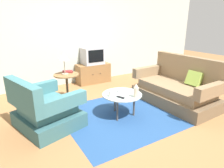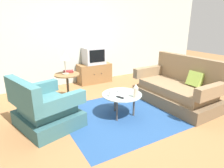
{
  "view_description": "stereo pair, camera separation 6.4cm",
  "coord_description": "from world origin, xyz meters",
  "px_view_note": "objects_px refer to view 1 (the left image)",
  "views": [
    {
      "loc": [
        -1.81,
        -2.71,
        1.68
      ],
      "look_at": [
        -0.03,
        0.24,
        0.55
      ],
      "focal_mm": 31.14,
      "sensor_mm": 36.0,
      "label": 1
    },
    {
      "loc": [
        -1.75,
        -2.74,
        1.68
      ],
      "look_at": [
        -0.03,
        0.24,
        0.55
      ],
      "focal_mm": 31.14,
      "sensor_mm": 36.0,
      "label": 2
    }
  ],
  "objects_px": {
    "television": "(93,56)",
    "tv_remote_dark": "(121,97)",
    "couch": "(177,89)",
    "tv_remote_silver": "(119,90)",
    "armchair": "(45,110)",
    "side_table": "(67,82)",
    "vase": "(136,91)",
    "coffee_table": "(122,96)",
    "tv_stand": "(93,73)",
    "table_lamp": "(64,58)",
    "book": "(68,72)",
    "mug": "(111,94)"
  },
  "relations": [
    {
      "from": "tv_stand",
      "to": "book",
      "type": "height_order",
      "value": "book"
    },
    {
      "from": "tv_remote_dark",
      "to": "tv_remote_silver",
      "type": "distance_m",
      "value": 0.34
    },
    {
      "from": "tv_stand",
      "to": "tv_remote_dark",
      "type": "relative_size",
      "value": 6.09
    },
    {
      "from": "tv_stand",
      "to": "mug",
      "type": "distance_m",
      "value": 2.22
    },
    {
      "from": "armchair",
      "to": "book",
      "type": "distance_m",
      "value": 1.3
    },
    {
      "from": "couch",
      "to": "side_table",
      "type": "distance_m",
      "value": 2.35
    },
    {
      "from": "armchair",
      "to": "mug",
      "type": "distance_m",
      "value": 1.13
    },
    {
      "from": "tv_stand",
      "to": "table_lamp",
      "type": "distance_m",
      "value": 1.59
    },
    {
      "from": "armchair",
      "to": "book",
      "type": "xyz_separation_m",
      "value": [
        0.74,
        1.01,
        0.32
      ]
    },
    {
      "from": "tv_remote_dark",
      "to": "side_table",
      "type": "bearing_deg",
      "value": 178.96
    },
    {
      "from": "tv_stand",
      "to": "book",
      "type": "xyz_separation_m",
      "value": [
        -0.99,
        -0.79,
        0.35
      ]
    },
    {
      "from": "vase",
      "to": "book",
      "type": "height_order",
      "value": "vase"
    },
    {
      "from": "armchair",
      "to": "side_table",
      "type": "distance_m",
      "value": 1.11
    },
    {
      "from": "tv_remote_silver",
      "to": "tv_remote_dark",
      "type": "bearing_deg",
      "value": 33.69
    },
    {
      "from": "television",
      "to": "book",
      "type": "height_order",
      "value": "television"
    },
    {
      "from": "couch",
      "to": "tv_remote_silver",
      "type": "relative_size",
      "value": 11.78
    },
    {
      "from": "television",
      "to": "tv_remote_dark",
      "type": "distance_m",
      "value": 2.34
    },
    {
      "from": "armchair",
      "to": "side_table",
      "type": "relative_size",
      "value": 1.95
    },
    {
      "from": "tv_stand",
      "to": "tv_remote_silver",
      "type": "distance_m",
      "value": 1.99
    },
    {
      "from": "couch",
      "to": "television",
      "type": "height_order",
      "value": "television"
    },
    {
      "from": "television",
      "to": "tv_remote_silver",
      "type": "relative_size",
      "value": 3.69
    },
    {
      "from": "tv_stand",
      "to": "coffee_table",
      "type": "bearing_deg",
      "value": -101.62
    },
    {
      "from": "coffee_table",
      "to": "book",
      "type": "distance_m",
      "value": 1.45
    },
    {
      "from": "vase",
      "to": "tv_remote_dark",
      "type": "distance_m",
      "value": 0.29
    },
    {
      "from": "television",
      "to": "vase",
      "type": "height_order",
      "value": "television"
    },
    {
      "from": "side_table",
      "to": "tv_remote_dark",
      "type": "bearing_deg",
      "value": -69.18
    },
    {
      "from": "side_table",
      "to": "tv_remote_silver",
      "type": "distance_m",
      "value": 1.23
    },
    {
      "from": "mug",
      "to": "tv_remote_dark",
      "type": "height_order",
      "value": "mug"
    },
    {
      "from": "vase",
      "to": "coffee_table",
      "type": "bearing_deg",
      "value": 115.9
    },
    {
      "from": "couch",
      "to": "tv_remote_dark",
      "type": "relative_size",
      "value": 11.65
    },
    {
      "from": "vase",
      "to": "book",
      "type": "distance_m",
      "value": 1.7
    },
    {
      "from": "table_lamp",
      "to": "armchair",
      "type": "bearing_deg",
      "value": -126.36
    },
    {
      "from": "coffee_table",
      "to": "tv_stand",
      "type": "relative_size",
      "value": 0.78
    },
    {
      "from": "coffee_table",
      "to": "tv_remote_dark",
      "type": "relative_size",
      "value": 4.74
    },
    {
      "from": "vase",
      "to": "table_lamp",
      "type": "bearing_deg",
      "value": 118.55
    },
    {
      "from": "couch",
      "to": "tv_remote_dark",
      "type": "height_order",
      "value": "couch"
    },
    {
      "from": "side_table",
      "to": "book",
      "type": "xyz_separation_m",
      "value": [
        0.07,
        0.13,
        0.18
      ]
    },
    {
      "from": "television",
      "to": "book",
      "type": "xyz_separation_m",
      "value": [
        -0.99,
        -0.8,
        -0.14
      ]
    },
    {
      "from": "table_lamp",
      "to": "book",
      "type": "bearing_deg",
      "value": 53.76
    },
    {
      "from": "vase",
      "to": "mug",
      "type": "bearing_deg",
      "value": 144.58
    },
    {
      "from": "side_table",
      "to": "vase",
      "type": "xyz_separation_m",
      "value": [
        0.75,
        -1.43,
        0.1
      ]
    },
    {
      "from": "table_lamp",
      "to": "vase",
      "type": "distance_m",
      "value": 1.67
    },
    {
      "from": "coffee_table",
      "to": "book",
      "type": "height_order",
      "value": "book"
    },
    {
      "from": "side_table",
      "to": "vase",
      "type": "distance_m",
      "value": 1.62
    },
    {
      "from": "table_lamp",
      "to": "side_table",
      "type": "bearing_deg",
      "value": 13.44
    },
    {
      "from": "armchair",
      "to": "vase",
      "type": "bearing_deg",
      "value": 52.47
    },
    {
      "from": "armchair",
      "to": "mug",
      "type": "xyz_separation_m",
      "value": [
        1.07,
        -0.31,
        0.18
      ]
    },
    {
      "from": "couch",
      "to": "side_table",
      "type": "relative_size",
      "value": 2.92
    },
    {
      "from": "couch",
      "to": "vase",
      "type": "height_order",
      "value": "couch"
    },
    {
      "from": "television",
      "to": "book",
      "type": "bearing_deg",
      "value": -141.05
    }
  ]
}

